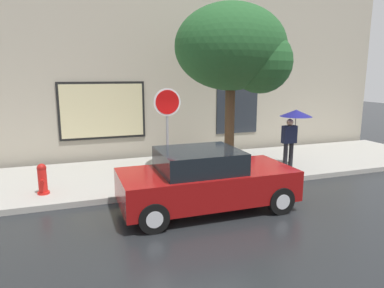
{
  "coord_description": "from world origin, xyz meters",
  "views": [
    {
      "loc": [
        -2.93,
        -7.45,
        3.16
      ],
      "look_at": [
        0.32,
        1.8,
        1.2
      ],
      "focal_mm": 32.74,
      "sensor_mm": 36.0,
      "label": 1
    }
  ],
  "objects_px": {
    "parked_car": "(205,180)",
    "pedestrian_with_umbrella": "(294,121)",
    "stop_sign": "(167,117)",
    "street_tree": "(237,51)",
    "fire_hydrant": "(42,179)"
  },
  "relations": [
    {
      "from": "pedestrian_with_umbrella",
      "to": "stop_sign",
      "type": "distance_m",
      "value": 4.33
    },
    {
      "from": "street_tree",
      "to": "stop_sign",
      "type": "distance_m",
      "value": 2.95
    },
    {
      "from": "pedestrian_with_umbrella",
      "to": "stop_sign",
      "type": "xyz_separation_m",
      "value": [
        -4.31,
        -0.26,
        0.35
      ]
    },
    {
      "from": "street_tree",
      "to": "pedestrian_with_umbrella",
      "type": "bearing_deg",
      "value": -4.05
    },
    {
      "from": "street_tree",
      "to": "stop_sign",
      "type": "relative_size",
      "value": 1.92
    },
    {
      "from": "parked_car",
      "to": "pedestrian_with_umbrella",
      "type": "distance_m",
      "value": 4.59
    },
    {
      "from": "fire_hydrant",
      "to": "stop_sign",
      "type": "distance_m",
      "value": 3.61
    },
    {
      "from": "parked_car",
      "to": "street_tree",
      "type": "xyz_separation_m",
      "value": [
        1.9,
        2.31,
        3.13
      ]
    },
    {
      "from": "parked_car",
      "to": "fire_hydrant",
      "type": "distance_m",
      "value": 4.17
    },
    {
      "from": "parked_car",
      "to": "pedestrian_with_umbrella",
      "type": "bearing_deg",
      "value": 28.89
    },
    {
      "from": "parked_car",
      "to": "stop_sign",
      "type": "distance_m",
      "value": 2.34
    },
    {
      "from": "parked_car",
      "to": "pedestrian_with_umbrella",
      "type": "relative_size",
      "value": 2.16
    },
    {
      "from": "stop_sign",
      "to": "pedestrian_with_umbrella",
      "type": "bearing_deg",
      "value": 3.41
    },
    {
      "from": "pedestrian_with_umbrella",
      "to": "stop_sign",
      "type": "relative_size",
      "value": 0.71
    },
    {
      "from": "pedestrian_with_umbrella",
      "to": "street_tree",
      "type": "xyz_separation_m",
      "value": [
        -2.03,
        0.14,
        2.18
      ]
    }
  ]
}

